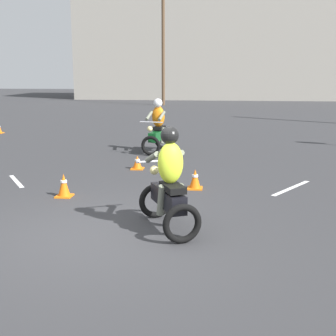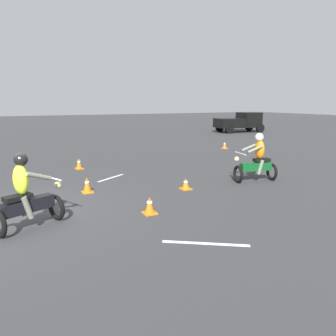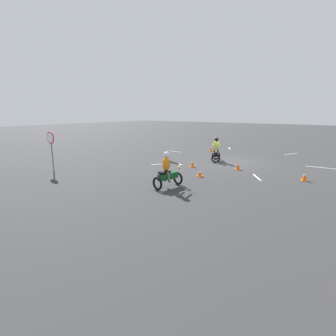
% 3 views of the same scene
% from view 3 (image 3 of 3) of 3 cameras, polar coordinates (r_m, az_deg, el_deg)
% --- Properties ---
extents(ground_plane, '(120.00, 120.00, 0.00)m').
position_cam_3_polar(ground_plane, '(18.62, 13.64, 1.34)').
color(ground_plane, '#333335').
extents(motorcycle_rider_foreground, '(1.15, 1.53, 1.66)m').
position_cam_3_polar(motorcycle_rider_foreground, '(18.58, 10.44, 3.73)').
color(motorcycle_rider_foreground, black).
rests_on(motorcycle_rider_foreground, ground).
extents(motorcycle_rider_background, '(0.86, 1.55, 1.66)m').
position_cam_3_polar(motorcycle_rider_background, '(11.85, -0.12, -0.85)').
color(motorcycle_rider_background, black).
rests_on(motorcycle_rider_background, ground).
extents(stop_sign, '(0.70, 0.08, 2.30)m').
position_cam_3_polar(stop_sign, '(16.30, -24.12, 4.93)').
color(stop_sign, slate).
rests_on(stop_sign, ground).
extents(traffic_cone_near_left, '(0.32, 0.32, 0.47)m').
position_cam_3_polar(traffic_cone_near_left, '(16.15, 14.94, 0.46)').
color(traffic_cone_near_left, orange).
rests_on(traffic_cone_near_left, ground).
extents(traffic_cone_near_right, '(0.32, 0.32, 0.47)m').
position_cam_3_polar(traffic_cone_near_right, '(23.06, 9.34, 4.15)').
color(traffic_cone_near_right, orange).
rests_on(traffic_cone_near_right, ground).
extents(traffic_cone_mid_center, '(0.32, 0.32, 0.44)m').
position_cam_3_polar(traffic_cone_mid_center, '(14.77, 27.59, -1.67)').
color(traffic_cone_mid_center, orange).
rests_on(traffic_cone_mid_center, ground).
extents(traffic_cone_far_right, '(0.32, 0.32, 0.43)m').
position_cam_3_polar(traffic_cone_far_right, '(16.44, 5.36, 0.95)').
color(traffic_cone_far_right, orange).
rests_on(traffic_cone_far_right, ground).
extents(traffic_cone_far_center, '(0.32, 0.32, 0.35)m').
position_cam_3_polar(traffic_cone_far_center, '(14.06, 6.90, -1.18)').
color(traffic_cone_far_center, orange).
rests_on(traffic_cone_far_center, ground).
extents(lane_stripe_e, '(1.23, 0.16, 0.01)m').
position_cam_3_polar(lane_stripe_e, '(22.75, 1.53, 3.62)').
color(lane_stripe_e, silver).
rests_on(lane_stripe_e, ground).
extents(lane_stripe_ne, '(1.01, 1.46, 0.01)m').
position_cam_3_polar(lane_stripe_ne, '(17.38, -0.99, 0.94)').
color(lane_stripe_ne, silver).
rests_on(lane_stripe_ne, ground).
extents(lane_stripe_nw, '(0.85, 1.19, 0.01)m').
position_cam_3_polar(lane_stripe_nw, '(14.61, 18.78, -1.90)').
color(lane_stripe_nw, silver).
rests_on(lane_stripe_nw, ground).
extents(lane_stripe_w, '(1.78, 0.17, 0.01)m').
position_cam_3_polar(lane_stripe_w, '(18.80, 30.44, 0.09)').
color(lane_stripe_w, silver).
rests_on(lane_stripe_w, ground).
extents(lane_stripe_sw, '(0.80, 1.26, 0.01)m').
position_cam_3_polar(lane_stripe_sw, '(23.65, 25.16, 2.79)').
color(lane_stripe_sw, silver).
rests_on(lane_stripe_sw, ground).
extents(lane_stripe_se, '(0.71, 1.25, 0.01)m').
position_cam_3_polar(lane_stripe_se, '(25.38, 13.23, 4.20)').
color(lane_stripe_se, silver).
rests_on(lane_stripe_se, ground).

